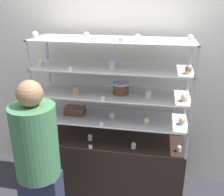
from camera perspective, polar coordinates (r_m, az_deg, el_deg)
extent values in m
plane|color=#2D2D33|center=(3.25, 0.00, -19.00)|extent=(20.00, 20.00, 0.00)
cube|color=silver|center=(2.97, 1.33, 5.58)|extent=(8.00, 0.05, 2.60)
cube|color=black|center=(3.05, 0.00, -14.33)|extent=(1.54, 0.47, 0.65)
cube|color=#B7B7BC|center=(3.21, -12.70, -3.50)|extent=(0.02, 0.02, 0.27)
cube|color=#B7B7BC|center=(2.99, 15.30, -5.66)|extent=(0.02, 0.02, 0.27)
cube|color=#B7B7BC|center=(2.84, -16.15, -7.23)|extent=(0.02, 0.02, 0.27)
cube|color=#B7B7BC|center=(2.59, 15.99, -10.14)|extent=(0.02, 0.02, 0.27)
cube|color=silver|center=(2.75, 0.00, -4.31)|extent=(1.54, 0.47, 0.01)
cube|color=#B7B7BC|center=(3.10, -13.10, 1.02)|extent=(0.02, 0.02, 0.27)
cube|color=#B7B7BC|center=(2.88, 15.81, -0.88)|extent=(0.02, 0.02, 0.27)
cube|color=#B7B7BC|center=(2.73, -16.73, -2.24)|extent=(0.02, 0.02, 0.27)
cube|color=#B7B7BC|center=(2.47, 16.62, -4.78)|extent=(0.02, 0.02, 0.27)
cube|color=silver|center=(2.64, 0.00, 0.97)|extent=(1.54, 0.47, 0.01)
cube|color=#B7B7BC|center=(3.02, -13.53, 5.81)|extent=(0.02, 0.02, 0.27)
cube|color=#B7B7BC|center=(2.79, 16.37, 4.25)|extent=(0.02, 0.02, 0.27)
cube|color=#B7B7BC|center=(2.63, -17.35, 3.14)|extent=(0.02, 0.02, 0.27)
cube|color=#B7B7BC|center=(2.37, 17.30, 1.09)|extent=(0.02, 0.02, 0.27)
cube|color=silver|center=(2.56, 0.00, 6.63)|extent=(1.54, 0.47, 0.01)
cube|color=#B7B7BC|center=(2.96, -13.98, 10.83)|extent=(0.02, 0.02, 0.27)
cube|color=#B7B7BC|center=(2.73, 16.96, 9.66)|extent=(0.02, 0.02, 0.27)
cube|color=#B7B7BC|center=(2.57, -18.01, 8.86)|extent=(0.02, 0.02, 0.27)
cube|color=#B7B7BC|center=(2.29, 18.04, 7.43)|extent=(0.02, 0.02, 0.27)
cube|color=silver|center=(2.51, 0.00, 12.60)|extent=(1.54, 0.47, 0.01)
cylinder|color=brown|center=(2.61, 1.97, 1.98)|extent=(0.16, 0.16, 0.10)
cylinder|color=silver|center=(2.59, 1.98, 3.17)|extent=(0.16, 0.16, 0.02)
cube|color=brown|center=(2.84, -8.01, -2.80)|extent=(0.21, 0.15, 0.06)
cube|color=#8C5B42|center=(2.83, -8.05, -2.12)|extent=(0.21, 0.15, 0.01)
cylinder|color=white|center=(2.96, -13.99, -8.41)|extent=(0.05, 0.05, 0.03)
sphere|color=#F4EAB2|center=(2.95, -14.04, -7.94)|extent=(0.05, 0.05, 0.05)
cylinder|color=white|center=(2.87, -4.81, -8.82)|extent=(0.05, 0.05, 0.03)
sphere|color=silver|center=(2.86, -4.83, -8.34)|extent=(0.05, 0.05, 0.05)
cylinder|color=beige|center=(2.73, 4.70, -10.56)|extent=(0.05, 0.05, 0.03)
sphere|color=silver|center=(2.71, 4.72, -10.06)|extent=(0.05, 0.05, 0.05)
cylinder|color=#CCB28C|center=(2.75, 14.33, -10.91)|extent=(0.05, 0.05, 0.03)
sphere|color=silver|center=(2.74, 14.39, -10.41)|extent=(0.05, 0.05, 0.05)
cube|color=white|center=(2.72, -4.70, -10.55)|extent=(0.04, 0.00, 0.04)
cylinder|color=beige|center=(2.85, -14.55, -3.63)|extent=(0.06, 0.06, 0.02)
sphere|color=white|center=(2.84, -14.60, -3.12)|extent=(0.06, 0.06, 0.06)
cylinder|color=#CCB28C|center=(2.70, -0.01, -4.34)|extent=(0.06, 0.06, 0.02)
sphere|color=silver|center=(2.69, -0.01, -3.80)|extent=(0.06, 0.06, 0.06)
cylinder|color=#CCB28C|center=(2.62, 7.53, -5.38)|extent=(0.06, 0.06, 0.02)
sphere|color=white|center=(2.61, 7.56, -4.83)|extent=(0.06, 0.06, 0.06)
cylinder|color=beige|center=(2.68, 14.96, -5.39)|extent=(0.06, 0.06, 0.02)
sphere|color=#E5996B|center=(2.67, 15.02, -4.85)|extent=(0.06, 0.06, 0.06)
cube|color=white|center=(2.56, -2.31, -5.70)|extent=(0.04, 0.00, 0.04)
cylinder|color=beige|center=(2.75, -15.29, 1.41)|extent=(0.06, 0.06, 0.02)
sphere|color=#8C5B42|center=(2.74, -15.35, 2.01)|extent=(0.07, 0.07, 0.07)
cylinder|color=#CCB28C|center=(2.64, -7.76, 1.14)|extent=(0.06, 0.06, 0.02)
sphere|color=#E5996B|center=(2.63, -7.80, 1.76)|extent=(0.07, 0.07, 0.07)
cylinder|color=white|center=(2.55, 7.93, 0.40)|extent=(0.06, 0.06, 0.02)
sphere|color=silver|center=(2.54, 7.96, 1.04)|extent=(0.07, 0.07, 0.07)
cylinder|color=#CCB28C|center=(2.52, 15.48, -0.43)|extent=(0.06, 0.06, 0.02)
sphere|color=#F4EAB2|center=(2.51, 15.54, 0.21)|extent=(0.07, 0.07, 0.07)
cube|color=white|center=(2.44, -1.96, -0.10)|extent=(0.04, 0.00, 0.04)
cylinder|color=beige|center=(2.71, -15.23, 7.14)|extent=(0.06, 0.06, 0.03)
sphere|color=#F4EAB2|center=(2.70, -15.29, 7.75)|extent=(0.06, 0.06, 0.06)
cylinder|color=white|center=(2.52, 0.09, 6.83)|extent=(0.06, 0.06, 0.03)
sphere|color=silver|center=(2.51, 0.10, 7.49)|extent=(0.06, 0.06, 0.06)
cylinder|color=#CCB28C|center=(2.42, 16.23, 5.39)|extent=(0.06, 0.06, 0.03)
sphere|color=#8C5B42|center=(2.42, 16.30, 6.07)|extent=(0.06, 0.06, 0.06)
cube|color=white|center=(2.44, -9.01, 6.27)|extent=(0.04, 0.00, 0.04)
cylinder|color=#CCB28C|center=(2.64, -16.33, 12.60)|extent=(0.05, 0.05, 0.02)
sphere|color=silver|center=(2.63, -16.40, 13.20)|extent=(0.06, 0.06, 0.06)
cylinder|color=white|center=(2.49, -5.59, 12.85)|extent=(0.05, 0.05, 0.02)
sphere|color=silver|center=(2.48, -5.61, 13.49)|extent=(0.06, 0.06, 0.06)
cylinder|color=white|center=(2.35, 5.59, 12.37)|extent=(0.05, 0.05, 0.02)
sphere|color=white|center=(2.35, 5.62, 13.04)|extent=(0.06, 0.06, 0.06)
cylinder|color=white|center=(2.40, 16.65, 11.78)|extent=(0.05, 0.05, 0.02)
sphere|color=silver|center=(2.40, 16.72, 12.43)|extent=(0.06, 0.06, 0.06)
cube|color=white|center=(2.27, 1.87, 12.38)|extent=(0.04, 0.00, 0.04)
cylinder|color=#3F724C|center=(2.20, -16.31, -9.14)|extent=(0.36, 0.36, 0.62)
sphere|color=#936B4C|center=(2.03, -17.50, 0.96)|extent=(0.20, 0.20, 0.20)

